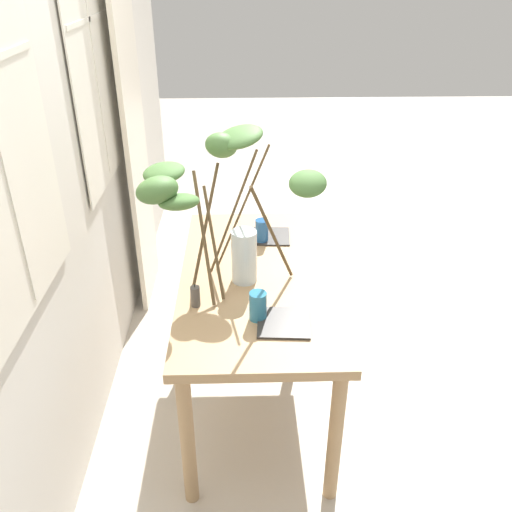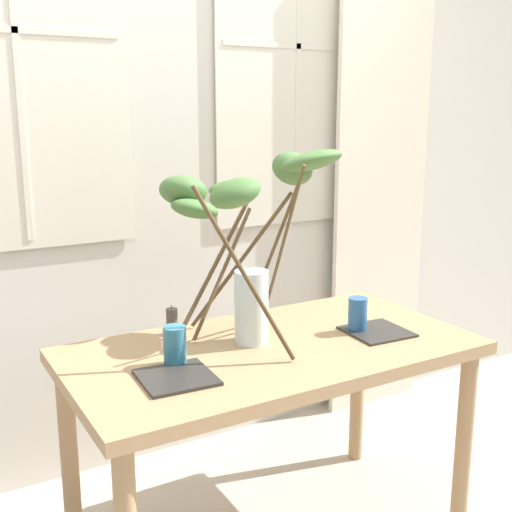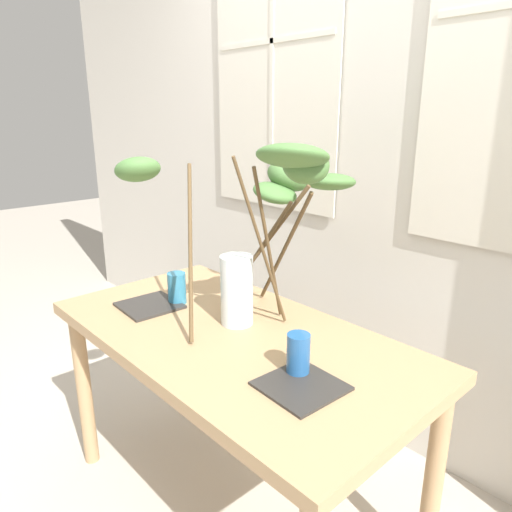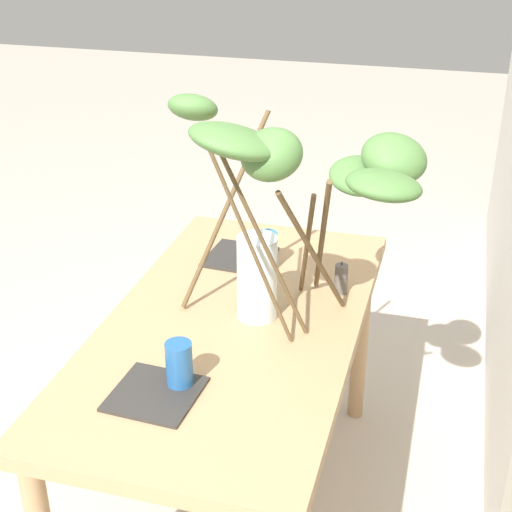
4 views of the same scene
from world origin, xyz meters
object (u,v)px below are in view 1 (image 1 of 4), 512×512
Objects in this scene: vase_with_branches at (215,192)px; drinking_glass_blue_left at (258,306)px; drinking_glass_blue_right at (262,231)px; pillar_candle at (195,296)px; plate_square_right at (270,236)px; dining_table at (257,291)px; plate_square_left at (283,323)px.

drinking_glass_blue_left is at bearing -152.83° from vase_with_branches.
drinking_glass_blue_right is 1.18× the size of pillar_candle.
vase_with_branches reaches higher than plate_square_right.
drinking_glass_blue_right is (0.69, -0.04, 0.00)m from drinking_glass_blue_left.
drinking_glass_blue_right reaches higher than pillar_candle.
pillar_candle reaches higher than plate_square_right.
dining_table is 10.96× the size of drinking_glass_blue_right.
drinking_glass_blue_right is 0.09m from plate_square_right.
dining_table is 0.39m from drinking_glass_blue_left.
pillar_candle is at bearing 159.68° from vase_with_branches.
drinking_glass_blue_right is (0.35, -0.22, -0.37)m from vase_with_branches.
vase_with_branches is (-0.01, 0.18, 0.52)m from dining_table.
drinking_glass_blue_right is at bearing -3.46° from drinking_glass_blue_left.
plate_square_left is 1.02× the size of plate_square_right.
pillar_candle is at bearing 68.84° from plate_square_left.
drinking_glass_blue_right is at bearing 4.83° from plate_square_left.
pillar_candle is (-0.24, 0.09, -0.38)m from vase_with_branches.
drinking_glass_blue_left is 0.75m from plate_square_right.
drinking_glass_blue_right is at bearing -5.91° from dining_table.
drinking_glass_blue_right is 0.74m from plate_square_left.
vase_with_branches is 0.46m from pillar_candle.
plate_square_left is 0.79m from plate_square_right.
plate_square_left reaches higher than dining_table.
plate_square_right is 0.74m from pillar_candle.
dining_table is 0.41m from plate_square_right.
vase_with_branches is at bearing 36.04° from plate_square_left.
drinking_glass_blue_left is 0.29m from pillar_candle.
plate_square_right is at bearing -11.65° from dining_table.
dining_table is at bearing -1.10° from drinking_glass_blue_left.
pillar_candle reaches higher than dining_table.
plate_square_left reaches higher than plate_square_right.
dining_table is 6.49× the size of plate_square_left.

